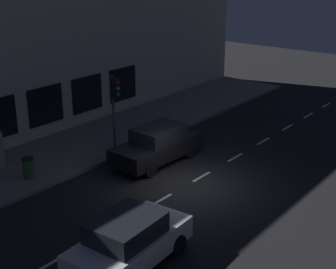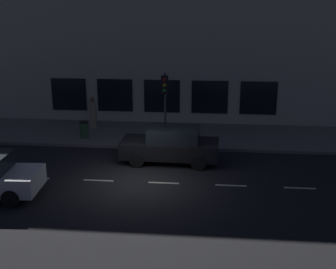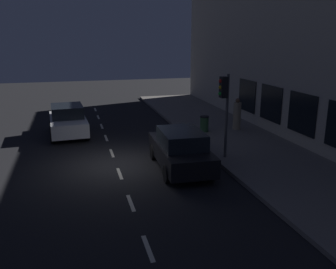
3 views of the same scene
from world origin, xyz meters
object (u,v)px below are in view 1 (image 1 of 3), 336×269
(traffic_light, at_px, (115,97))
(parked_car_0, at_px, (157,145))
(trash_bin, at_px, (28,168))
(parked_car_1, at_px, (129,241))

(traffic_light, xyz_separation_m, parked_car_0, (-1.97, -0.47, -1.88))
(trash_bin, bearing_deg, parked_car_0, -120.49)
(traffic_light, relative_size, parked_car_1, 0.86)
(trash_bin, bearing_deg, traffic_light, -100.45)
(parked_car_0, xyz_separation_m, parked_car_1, (-4.25, 6.36, -0.00))
(traffic_light, bearing_deg, trash_bin, 79.55)
(parked_car_0, distance_m, trash_bin, 5.42)
(traffic_light, distance_m, parked_car_1, 8.77)
(parked_car_0, distance_m, parked_car_1, 7.65)
(traffic_light, height_order, trash_bin, traffic_light)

